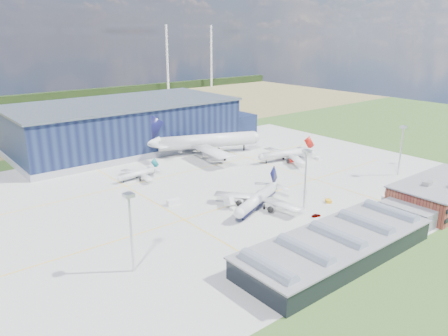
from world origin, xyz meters
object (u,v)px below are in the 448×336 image
(gse_van_a, at_px, (174,202))
(car_a, at_px, (316,215))
(gse_cart_a, at_px, (318,158))
(airstair, at_px, (229,204))
(light_mast_east, at_px, (402,142))
(gse_van_c, at_px, (389,199))
(light_mast_west, at_px, (130,220))
(airliner_regional, at_px, (137,171))
(airliner_red, at_px, (285,150))
(hangar, at_px, (129,127))
(airliner_widebody, at_px, (207,134))
(ops_building, at_px, (444,193))
(gse_tug_c, at_px, (238,142))
(airliner_navy, at_px, (257,194))
(light_mast_center, at_px, (306,170))
(car_b, at_px, (397,201))
(gse_van_b, at_px, (305,150))

(gse_van_a, height_order, car_a, gse_van_a)
(gse_cart_a, height_order, airstair, airstair)
(light_mast_east, distance_m, gse_van_c, 39.93)
(light_mast_west, height_order, gse_van_c, light_mast_west)
(airliner_regional, xyz_separation_m, gse_van_a, (-3.62, -35.93, -2.60))
(car_a, bearing_deg, airstair, 48.47)
(light_mast_west, distance_m, airliner_red, 121.38)
(gse_van_c, bearing_deg, hangar, 35.85)
(airliner_widebody, distance_m, airliner_regional, 52.43)
(ops_building, distance_m, gse_tug_c, 122.08)
(airliner_widebody, distance_m, airstair, 77.10)
(car_a, bearing_deg, airliner_navy, 44.61)
(light_mast_center, xyz_separation_m, airliner_regional, (-31.60, 70.00, -11.71))
(gse_van_c, bearing_deg, light_mast_east, -44.05)
(airliner_navy, bearing_deg, light_mast_east, 149.19)
(airliner_widebody, bearing_deg, ops_building, -55.21)
(light_mast_east, relative_size, airliner_widebody, 0.34)
(ops_building, bearing_deg, gse_tug_c, 89.13)
(light_mast_east, xyz_separation_m, airliner_navy, (-78.43, 11.15, -9.41))
(light_mast_west, height_order, airstair, light_mast_west)
(car_b, bearing_deg, ops_building, -159.12)
(light_mast_west, xyz_separation_m, airliner_navy, (56.57, 11.15, -9.41))
(car_a, bearing_deg, gse_tug_c, -13.66)
(gse_van_a, height_order, car_b, gse_van_a)
(light_mast_center, height_order, airliner_widebody, light_mast_center)
(light_mast_east, distance_m, gse_van_a, 106.82)
(airliner_red, relative_size, gse_van_c, 6.37)
(airstair, bearing_deg, gse_van_a, 140.80)
(airliner_widebody, distance_m, gse_van_b, 55.04)
(gse_tug_c, bearing_deg, gse_van_c, -85.71)
(hangar, xyz_separation_m, gse_tug_c, (54.04, -32.80, -10.84))
(airliner_navy, relative_size, airliner_regional, 1.62)
(airliner_navy, xyz_separation_m, airliner_red, (54.17, 37.57, -0.43))
(light_mast_center, height_order, car_a, light_mast_center)
(ops_building, height_order, airliner_regional, ops_building)
(airliner_navy, height_order, airliner_red, airliner_navy)
(hangar, xyz_separation_m, car_a, (5.50, -132.25, -11.03))
(car_a, bearing_deg, airliner_regional, 33.47)
(airliner_navy, bearing_deg, gse_van_c, 126.00)
(ops_building, xyz_separation_m, light_mast_east, (19.99, 30.00, 10.64))
(light_mast_center, xyz_separation_m, airliner_widebody, (18.29, 84.42, -4.49))
(airliner_red, distance_m, airstair, 68.53)
(airliner_red, relative_size, gse_cart_a, 10.81)
(airliner_navy, bearing_deg, gse_tug_c, -149.42)
(airliner_regional, xyz_separation_m, gse_tug_c, (78.45, 22.00, -2.95))
(gse_tug_c, height_order, car_b, gse_tug_c)
(gse_van_c, distance_m, car_a, 34.04)
(airliner_red, height_order, airliner_widebody, airliner_widebody)
(gse_cart_a, relative_size, gse_van_b, 0.69)
(airliner_red, bearing_deg, airliner_navy, 47.75)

